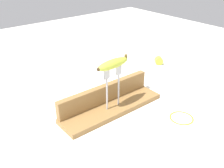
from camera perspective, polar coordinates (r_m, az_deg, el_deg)
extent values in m
plane|color=white|center=(1.06, 0.00, -5.78)|extent=(3.00, 3.00, 0.00)
cube|color=olive|center=(1.05, 0.00, -5.33)|extent=(0.44, 0.12, 0.02)
cube|color=olive|center=(1.06, -1.62, -2.08)|extent=(0.44, 0.03, 0.08)
cylinder|color=#B2B2B7|center=(0.99, -1.12, -2.32)|extent=(0.01, 0.01, 0.13)
cube|color=#B2B2B7|center=(0.95, -1.17, 2.10)|extent=(0.03, 0.00, 0.04)
cylinder|color=#B2B2B7|center=(1.02, 1.46, -1.28)|extent=(0.01, 0.01, 0.13)
cube|color=#B2B2B7|center=(0.99, 1.51, 3.03)|extent=(0.03, 0.00, 0.04)
ellipsoid|color=#B2C138|center=(0.95, 0.20, 4.49)|extent=(0.15, 0.05, 0.03)
cylinder|color=brown|center=(1.00, 3.08, 6.04)|extent=(0.01, 0.01, 0.02)
sphere|color=#3F2D19|center=(0.91, -3.04, 3.26)|extent=(0.01, 0.01, 0.01)
cylinder|color=#B2B2B7|center=(1.14, -7.13, -2.93)|extent=(0.10, 0.11, 0.01)
cube|color=#B2B2B7|center=(1.17, -11.24, -2.57)|extent=(0.04, 0.04, 0.01)
cylinder|color=#B2C138|center=(1.49, 10.30, 5.12)|extent=(0.06, 0.06, 0.04)
cylinder|color=beige|center=(1.51, 10.16, 5.38)|extent=(0.03, 0.03, 0.04)
torus|color=gold|center=(1.04, 15.14, -7.18)|extent=(0.09, 0.09, 0.01)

